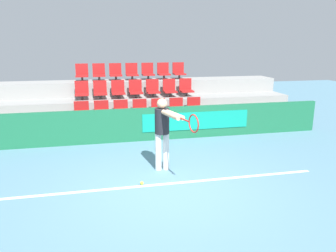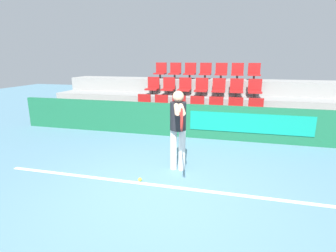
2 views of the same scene
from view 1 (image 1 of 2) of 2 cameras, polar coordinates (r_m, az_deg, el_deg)
name	(u,v)px [view 1 (image 1 of 2)]	position (r m, az deg, el deg)	size (l,w,h in m)	color
ground_plane	(168,188)	(6.14, 0.09, -10.69)	(30.00, 30.00, 0.00)	slate
court_baseline	(167,184)	(6.28, -0.25, -10.03)	(6.04, 0.08, 0.01)	white
barrier_wall	(145,124)	(8.86, -4.03, 0.29)	(10.31, 0.14, 0.90)	#19603D
bleacher_tier_front	(141,127)	(9.45, -4.70, -0.21)	(9.91, 0.97, 0.46)	gray
bleacher_tier_middle	(137,113)	(10.34, -5.47, 2.34)	(9.91, 0.97, 0.91)	gray
bleacher_tier_back	(133,100)	(11.25, -6.11, 4.48)	(9.91, 0.97, 1.37)	gray
stadium_chair_0	(82,113)	(9.40, -14.79, 2.24)	(0.40, 0.40, 0.56)	#333333
stadium_chair_1	(102,112)	(9.39, -11.47, 2.42)	(0.40, 0.40, 0.56)	#333333
stadium_chair_2	(121,111)	(9.41, -8.15, 2.59)	(0.40, 0.40, 0.56)	#333333
stadium_chair_3	(140,110)	(9.46, -4.86, 2.75)	(0.40, 0.40, 0.56)	#333333
stadium_chair_4	(159,109)	(9.55, -1.62, 2.90)	(0.40, 0.40, 0.56)	#333333
stadium_chair_5	(177,109)	(9.66, 1.56, 3.04)	(0.40, 0.40, 0.56)	#333333
stadium_chair_6	(195,108)	(9.81, 4.66, 3.16)	(0.40, 0.40, 0.56)	#333333
stadium_chair_7	(82,91)	(10.27, -14.77, 5.84)	(0.40, 0.40, 0.56)	#333333
stadium_chair_8	(100,91)	(10.27, -11.72, 6.00)	(0.40, 0.40, 0.56)	#333333
stadium_chair_9	(118,90)	(10.29, -8.67, 6.15)	(0.40, 0.40, 0.56)	#333333
stadium_chair_10	(136,90)	(10.34, -5.64, 6.29)	(0.40, 0.40, 0.56)	#333333
stadium_chair_11	(153,89)	(10.41, -2.65, 6.40)	(0.40, 0.40, 0.56)	#333333
stadium_chair_12	(170,89)	(10.52, 0.30, 6.49)	(0.40, 0.40, 0.56)	#333333
stadium_chair_13	(186,88)	(10.65, 3.17, 6.57)	(0.40, 0.40, 0.56)	#333333
stadium_chair_14	(82,73)	(11.19, -14.76, 8.86)	(0.40, 0.40, 0.56)	#333333
stadium_chair_15	(99,73)	(11.18, -11.93, 9.01)	(0.40, 0.40, 0.56)	#333333
stadium_chair_16	(116,73)	(11.20, -9.11, 9.15)	(0.40, 0.40, 0.56)	#333333
stadium_chair_17	(132,72)	(11.24, -6.31, 9.26)	(0.40, 0.40, 0.56)	#333333
stadium_chair_18	(148,72)	(11.32, -3.53, 9.35)	(0.40, 0.40, 0.56)	#333333
stadium_chair_19	(163,72)	(11.41, -0.79, 9.42)	(0.40, 0.40, 0.56)	#333333
stadium_chair_20	(179,72)	(11.53, 1.90, 9.47)	(0.40, 0.40, 0.56)	#333333
tennis_player	(164,128)	(6.60, -0.72, -0.32)	(0.51, 1.50, 1.51)	silver
tennis_ball	(142,183)	(6.27, -4.57, -9.86)	(0.07, 0.07, 0.07)	#CCDB33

